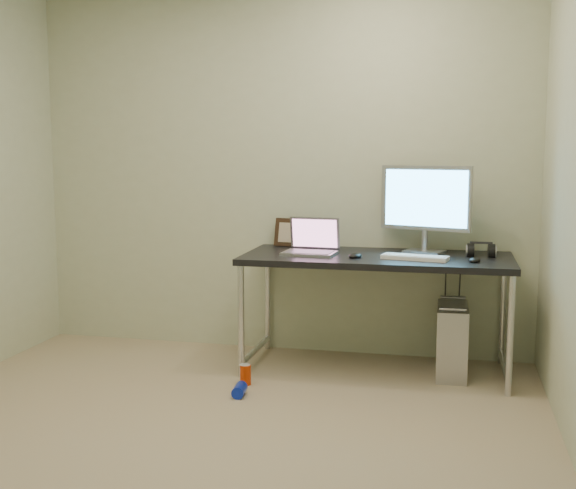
# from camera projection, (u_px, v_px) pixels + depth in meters

# --- Properties ---
(floor) EXTENTS (3.50, 3.50, 0.00)m
(floor) POSITION_uv_depth(u_px,v_px,m) (196.00, 443.00, 3.50)
(floor) COLOR tan
(floor) RESTS_ON ground
(wall_back) EXTENTS (3.50, 0.02, 2.50)m
(wall_back) POSITION_uv_depth(u_px,v_px,m) (279.00, 174.00, 5.03)
(wall_back) COLOR beige
(wall_back) RESTS_ON ground
(desk) EXTENTS (1.69, 0.74, 0.75)m
(desk) POSITION_uv_depth(u_px,v_px,m) (377.00, 267.00, 4.59)
(desk) COLOR black
(desk) RESTS_ON ground
(tower_computer) EXTENTS (0.19, 0.43, 0.47)m
(tower_computer) POSITION_uv_depth(u_px,v_px,m) (452.00, 340.00, 4.54)
(tower_computer) COLOR #ABABAF
(tower_computer) RESTS_ON ground
(cable_a) EXTENTS (0.01, 0.16, 0.69)m
(cable_a) POSITION_uv_depth(u_px,v_px,m) (445.00, 302.00, 4.84)
(cable_a) COLOR black
(cable_a) RESTS_ON ground
(cable_b) EXTENTS (0.02, 0.11, 0.71)m
(cable_b) POSITION_uv_depth(u_px,v_px,m) (459.00, 306.00, 4.80)
(cable_b) COLOR black
(cable_b) RESTS_ON ground
(can_red) EXTENTS (0.09, 0.09, 0.12)m
(can_red) POSITION_uv_depth(u_px,v_px,m) (246.00, 375.00, 4.37)
(can_red) COLOR red
(can_red) RESTS_ON ground
(can_white) EXTENTS (0.07, 0.07, 0.12)m
(can_white) POSITION_uv_depth(u_px,v_px,m) (245.00, 374.00, 4.38)
(can_white) COLOR silver
(can_white) RESTS_ON ground
(can_blue) EXTENTS (0.08, 0.14, 0.07)m
(can_blue) POSITION_uv_depth(u_px,v_px,m) (239.00, 390.00, 4.17)
(can_blue) COLOR #0E24BD
(can_blue) RESTS_ON ground
(laptop) EXTENTS (0.35, 0.29, 0.23)m
(laptop) POSITION_uv_depth(u_px,v_px,m) (312.00, 245.00, 4.66)
(laptop) COLOR #B1B1B8
(laptop) RESTS_ON desk
(monitor) EXTENTS (0.58, 0.25, 0.57)m
(monitor) POSITION_uv_depth(u_px,v_px,m) (426.00, 202.00, 4.64)
(monitor) COLOR #B1B1B8
(monitor) RESTS_ON desk
(keyboard) EXTENTS (0.42, 0.21, 0.02)m
(keyboard) POSITION_uv_depth(u_px,v_px,m) (415.00, 257.00, 4.41)
(keyboard) COLOR white
(keyboard) RESTS_ON desk
(mouse_right) EXTENTS (0.08, 0.12, 0.04)m
(mouse_right) POSITION_uv_depth(u_px,v_px,m) (475.00, 259.00, 4.31)
(mouse_right) COLOR black
(mouse_right) RESTS_ON desk
(mouse_left) EXTENTS (0.11, 0.13, 0.04)m
(mouse_left) POSITION_uv_depth(u_px,v_px,m) (355.00, 254.00, 4.48)
(mouse_left) COLOR black
(mouse_left) RESTS_ON desk
(headphones) EXTENTS (0.17, 0.11, 0.12)m
(headphones) POSITION_uv_depth(u_px,v_px,m) (481.00, 252.00, 4.53)
(headphones) COLOR black
(headphones) RESTS_ON desk
(picture_frame) EXTENTS (0.25, 0.11, 0.20)m
(picture_frame) POSITION_uv_depth(u_px,v_px,m) (291.00, 233.00, 4.99)
(picture_frame) COLOR black
(picture_frame) RESTS_ON desk
(webcam) EXTENTS (0.04, 0.04, 0.11)m
(webcam) POSITION_uv_depth(u_px,v_px,m) (331.00, 236.00, 4.94)
(webcam) COLOR silver
(webcam) RESTS_ON desk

